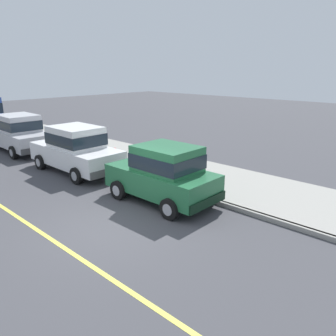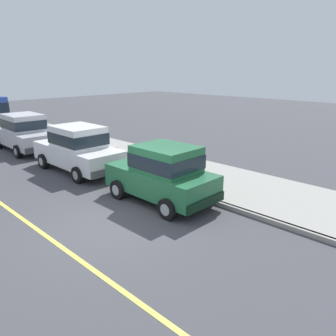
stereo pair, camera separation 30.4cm
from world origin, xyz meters
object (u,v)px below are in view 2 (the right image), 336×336
(dog_grey, at_px, (178,168))
(fire_hydrant, at_px, (117,156))
(car_silver_sedan, at_px, (24,132))
(car_white_sedan, at_px, (78,148))
(car_green_hatchback, at_px, (163,173))

(dog_grey, xyz_separation_m, fire_hydrant, (-0.64, 3.06, 0.05))
(car_silver_sedan, height_order, fire_hydrant, car_silver_sedan)
(car_silver_sedan, relative_size, dog_grey, 6.41)
(fire_hydrant, bearing_deg, car_white_sedan, 157.44)
(car_green_hatchback, xyz_separation_m, fire_hydrant, (1.45, 4.33, -0.50))
(car_green_hatchback, relative_size, car_white_sedan, 0.83)
(car_white_sedan, bearing_deg, fire_hydrant, -22.56)
(car_silver_sedan, xyz_separation_m, dog_grey, (2.18, -9.01, -0.55))
(car_silver_sedan, distance_m, fire_hydrant, 6.17)
(car_green_hatchback, height_order, dog_grey, car_green_hatchback)
(dog_grey, bearing_deg, car_silver_sedan, 103.59)
(car_green_hatchback, xyz_separation_m, car_silver_sedan, (-0.09, 10.28, 0.01))
(car_green_hatchback, distance_m, car_white_sedan, 4.96)
(car_green_hatchback, bearing_deg, car_silver_sedan, 90.48)
(car_white_sedan, xyz_separation_m, dog_grey, (2.16, -3.69, -0.55))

